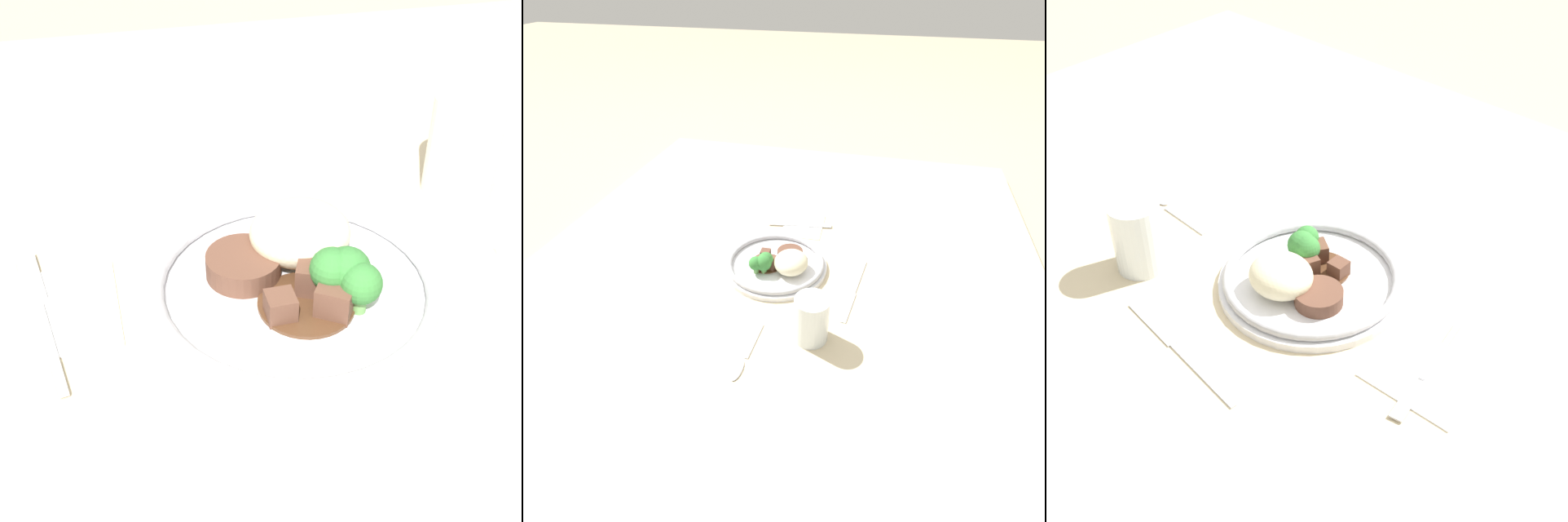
# 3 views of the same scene
# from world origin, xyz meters

# --- Properties ---
(ground_plane) EXTENTS (8.00, 8.00, 0.00)m
(ground_plane) POSITION_xyz_m (0.00, 0.00, 0.00)
(ground_plane) COLOR tan
(dining_table) EXTENTS (1.57, 1.23, 0.04)m
(dining_table) POSITION_xyz_m (0.00, 0.00, 0.02)
(dining_table) COLOR beige
(dining_table) RESTS_ON ground
(napkin) EXTENTS (0.13, 0.11, 0.00)m
(napkin) POSITION_xyz_m (-0.24, 0.02, 0.04)
(napkin) COLOR white
(napkin) RESTS_ON dining_table
(plate) EXTENTS (0.24, 0.24, 0.06)m
(plate) POSITION_xyz_m (-0.04, -0.00, 0.06)
(plate) COLOR white
(plate) RESTS_ON dining_table
(juice_glass) EXTENTS (0.07, 0.07, 0.10)m
(juice_glass) POSITION_xyz_m (0.16, 0.11, 0.09)
(juice_glass) COLOR orange
(juice_glass) RESTS_ON dining_table
(fork) EXTENTS (0.04, 0.17, 0.00)m
(fork) POSITION_xyz_m (-0.24, 0.02, 0.05)
(fork) COLOR silver
(fork) RESTS_ON napkin
(knife) EXTENTS (0.22, 0.04, 0.00)m
(knife) POSITION_xyz_m (0.00, 0.18, 0.04)
(knife) COLOR silver
(knife) RESTS_ON dining_table
(spoon) EXTENTS (0.15, 0.02, 0.01)m
(spoon) POSITION_xyz_m (0.25, 0.01, 0.04)
(spoon) COLOR silver
(spoon) RESTS_ON dining_table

